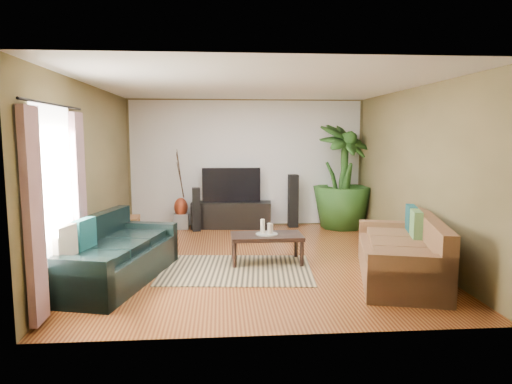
{
  "coord_description": "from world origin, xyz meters",
  "views": [
    {
      "loc": [
        -0.56,
        -7.0,
        1.97
      ],
      "look_at": [
        0.0,
        0.2,
        1.05
      ],
      "focal_mm": 32.0,
      "sensor_mm": 36.0,
      "label": 1
    }
  ],
  "objects": [
    {
      "name": "wall_front",
      "position": [
        0.0,
        -2.75,
        1.35
      ],
      "size": [
        5.0,
        0.0,
        5.0
      ],
      "primitive_type": "plane",
      "rotation": [
        -1.57,
        0.0,
        0.0
      ],
      "color": "brown",
      "rests_on": "ground"
    },
    {
      "name": "curtain_near",
      "position": [
        -2.43,
        -2.35,
        1.15
      ],
      "size": [
        0.08,
        0.35,
        2.2
      ],
      "primitive_type": "cube",
      "color": "gray",
      "rests_on": "ground"
    },
    {
      "name": "wall_right",
      "position": [
        2.5,
        0.0,
        1.35
      ],
      "size": [
        0.0,
        5.5,
        5.5
      ],
      "primitive_type": "plane",
      "rotation": [
        1.57,
        0.0,
        -1.57
      ],
      "color": "brown",
      "rests_on": "ground"
    },
    {
      "name": "potted_plant",
      "position": [
        1.99,
        2.33,
        1.09
      ],
      "size": [
        1.69,
        1.69,
        2.18
      ],
      "primitive_type": "imported",
      "rotation": [
        0.0,
        0.0,
        0.57
      ],
      "color": "#234C19",
      "rests_on": "floor"
    },
    {
      "name": "wall_left",
      "position": [
        -2.5,
        0.0,
        1.35
      ],
      "size": [
        0.0,
        5.5,
        5.5
      ],
      "primitive_type": "plane",
      "rotation": [
        1.57,
        0.0,
        1.57
      ],
      "color": "brown",
      "rests_on": "ground"
    },
    {
      "name": "floor",
      "position": [
        0.0,
        0.0,
        0.0
      ],
      "size": [
        5.5,
        5.5,
        0.0
      ],
      "primitive_type": "plane",
      "color": "#9C5728",
      "rests_on": "ground"
    },
    {
      "name": "candle_mid",
      "position": [
        0.17,
        -0.23,
        0.54
      ],
      "size": [
        0.07,
        0.07,
        0.17
      ],
      "primitive_type": "cylinder",
      "color": "beige",
      "rests_on": "candle_tray"
    },
    {
      "name": "curtain_far",
      "position": [
        -2.43,
        -0.85,
        1.15
      ],
      "size": [
        0.08,
        0.35,
        2.2
      ],
      "primitive_type": "cube",
      "color": "gray",
      "rests_on": "ground"
    },
    {
      "name": "candle_tall",
      "position": [
        0.07,
        -0.16,
        0.57
      ],
      "size": [
        0.07,
        0.07,
        0.22
      ],
      "primitive_type": "cylinder",
      "color": "beige",
      "rests_on": "candle_tray"
    },
    {
      "name": "candle_tray",
      "position": [
        0.13,
        -0.19,
        0.45
      ],
      "size": [
        0.33,
        0.33,
        0.01
      ],
      "primitive_type": "cylinder",
      "color": "gray",
      "rests_on": "coffee_table"
    },
    {
      "name": "candle_short",
      "position": [
        0.2,
        -0.13,
        0.53
      ],
      "size": [
        0.07,
        0.07,
        0.14
      ],
      "primitive_type": "cylinder",
      "color": "silver",
      "rests_on": "candle_tray"
    },
    {
      "name": "tv_stand",
      "position": [
        -0.34,
        2.5,
        0.28
      ],
      "size": [
        1.7,
        0.66,
        0.55
      ],
      "primitive_type": "cube",
      "rotation": [
        0.0,
        0.0,
        -0.1
      ],
      "color": "black",
      "rests_on": "floor"
    },
    {
      "name": "wall_back",
      "position": [
        0.0,
        2.75,
        1.35
      ],
      "size": [
        5.0,
        0.0,
        5.0
      ],
      "primitive_type": "plane",
      "rotation": [
        1.57,
        0.0,
        0.0
      ],
      "color": "brown",
      "rests_on": "ground"
    },
    {
      "name": "sofa_left",
      "position": [
        -1.99,
        -0.9,
        0.42
      ],
      "size": [
        1.49,
        2.42,
        0.85
      ],
      "primitive_type": "cube",
      "rotation": [
        0.0,
        0.0,
        1.32
      ],
      "color": "black",
      "rests_on": "floor"
    },
    {
      "name": "speaker_left",
      "position": [
        -1.06,
        2.23,
        0.45
      ],
      "size": [
        0.17,
        0.19,
        0.89
      ],
      "primitive_type": "cube",
      "rotation": [
        0.0,
        0.0,
        0.08
      ],
      "color": "black",
      "rests_on": "floor"
    },
    {
      "name": "sofa_right",
      "position": [
        1.87,
        -1.09,
        0.42
      ],
      "size": [
        1.51,
        2.37,
        0.85
      ],
      "primitive_type": "cube",
      "rotation": [
        0.0,
        0.0,
        -1.83
      ],
      "color": "brown",
      "rests_on": "floor"
    },
    {
      "name": "backwall_panel",
      "position": [
        0.0,
        2.74,
        1.35
      ],
      "size": [
        4.9,
        0.0,
        4.9
      ],
      "primitive_type": "plane",
      "rotation": [
        1.57,
        0.0,
        0.0
      ],
      "color": "white",
      "rests_on": "ground"
    },
    {
      "name": "window_pane",
      "position": [
        -2.48,
        -1.6,
        1.4
      ],
      "size": [
        0.0,
        1.8,
        1.8
      ],
      "primitive_type": "plane",
      "rotation": [
        1.57,
        0.0,
        1.57
      ],
      "color": "white",
      "rests_on": "ground"
    },
    {
      "name": "television",
      "position": [
        -0.34,
        2.5,
        0.91
      ],
      "size": [
        1.22,
        0.07,
        0.72
      ],
      "primitive_type": "cube",
      "color": "black",
      "rests_on": "tv_stand"
    },
    {
      "name": "speaker_right",
      "position": [
        0.97,
        2.5,
        0.56
      ],
      "size": [
        0.2,
        0.23,
        1.12
      ],
      "primitive_type": "cube",
      "rotation": [
        0.0,
        0.0,
        0.01
      ],
      "color": "black",
      "rests_on": "floor"
    },
    {
      "name": "pedestal",
      "position": [
        -1.4,
        2.5,
        0.15
      ],
      "size": [
        0.31,
        0.31,
        0.31
      ],
      "primitive_type": "cube",
      "rotation": [
        0.0,
        0.0,
        0.0
      ],
      "color": "gray",
      "rests_on": "floor"
    },
    {
      "name": "vase",
      "position": [
        -1.4,
        2.5,
        0.45
      ],
      "size": [
        0.28,
        0.28,
        0.4
      ],
      "primitive_type": "ellipsoid",
      "color": "maroon",
      "rests_on": "pedestal"
    },
    {
      "name": "coffee_table",
      "position": [
        0.13,
        -0.19,
        0.22
      ],
      "size": [
        1.09,
        0.61,
        0.44
      ],
      "primitive_type": "cube",
      "rotation": [
        0.0,
        0.0,
        0.01
      ],
      "color": "black",
      "rests_on": "floor"
    },
    {
      "name": "plant_pot",
      "position": [
        1.99,
        2.33,
        0.16
      ],
      "size": [
        0.4,
        0.4,
        0.31
      ],
      "primitive_type": "cylinder",
      "color": "black",
      "rests_on": "floor"
    },
    {
      "name": "ceiling",
      "position": [
        0.0,
        0.0,
        2.7
      ],
      "size": [
        5.5,
        5.5,
        0.0
      ],
      "primitive_type": "plane",
      "rotation": [
        3.14,
        0.0,
        0.0
      ],
      "color": "white",
      "rests_on": "ground"
    },
    {
      "name": "curtain_rod",
      "position": [
        -2.43,
        -1.6,
        2.3
      ],
      "size": [
        0.03,
        1.9,
        0.03
      ],
      "primitive_type": "cylinder",
      "rotation": [
        1.57,
        0.0,
        0.0
      ],
      "color": "black",
      "rests_on": "ground"
    },
    {
      "name": "area_rug",
      "position": [
        -0.34,
        -0.54,
        0.01
      ],
      "size": [
        2.29,
        1.72,
        0.01
      ],
      "primitive_type": "cube",
      "rotation": [
        0.0,
        0.0,
        -0.09
      ],
      "color": "tan",
      "rests_on": "floor"
    },
    {
      "name": "side_table",
      "position": [
        -2.25,
        0.95,
        0.27
      ],
      "size": [
        0.53,
        0.53,
        0.54
      ],
      "primitive_type": "cube",
      "rotation": [
        0.0,
        0.0,
        0.05
      ],
      "color": "brown",
      "rests_on": "floor"
    }
  ]
}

